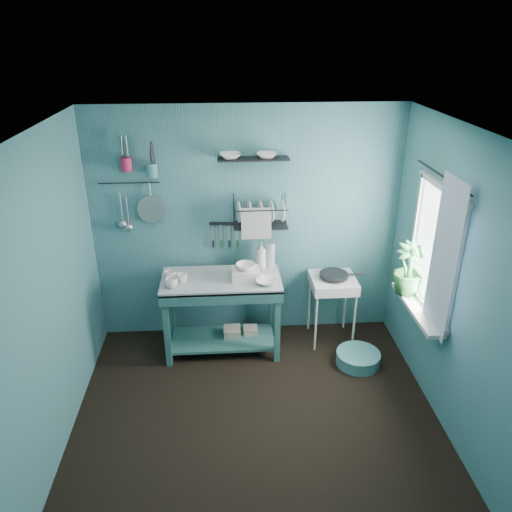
{
  "coord_description": "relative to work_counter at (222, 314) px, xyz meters",
  "views": [
    {
      "loc": [
        -0.25,
        -3.38,
        3.15
      ],
      "look_at": [
        0.05,
        0.85,
        1.2
      ],
      "focal_mm": 35.0,
      "sensor_mm": 36.0,
      "label": 1
    }
  ],
  "objects": [
    {
      "name": "shelf_bowl_right",
      "position": [
        0.48,
        0.3,
        1.62
      ],
      "size": [
        0.23,
        0.23,
        0.05
      ],
      "primitive_type": "imported",
      "rotation": [
        0.0,
        0.0,
        -0.17
      ],
      "color": "white",
      "rests_on": "upper_shelf"
    },
    {
      "name": "storage_tin_small",
      "position": [
        0.3,
        0.08,
        -0.33
      ],
      "size": [
        0.15,
        0.15,
        0.2
      ],
      "primitive_type": "cube",
      "color": "tan",
      "rests_on": "floor"
    },
    {
      "name": "storage_tin_large",
      "position": [
        0.1,
        0.05,
        -0.32
      ],
      "size": [
        0.18,
        0.18,
        0.22
      ],
      "primitive_type": "cube",
      "color": "tan",
      "rests_on": "floor"
    },
    {
      "name": "water_bottle",
      "position": [
        0.52,
        0.22,
        0.57
      ],
      "size": [
        0.09,
        0.09,
        0.28
      ],
      "primitive_type": "cylinder",
      "color": "#A7B6BA",
      "rests_on": "work_counter"
    },
    {
      "name": "dish_rack",
      "position": [
        0.42,
        0.27,
        1.03
      ],
      "size": [
        0.56,
        0.27,
        0.32
      ],
      "primitive_type": "cube",
      "rotation": [
        0.0,
        0.0,
        -0.06
      ],
      "color": "black",
      "rests_on": "wall_back"
    },
    {
      "name": "wall_left",
      "position": [
        -1.31,
        -1.1,
        0.82
      ],
      "size": [
        0.0,
        3.0,
        3.0
      ],
      "primitive_type": "plane",
      "rotation": [
        1.57,
        0.0,
        1.57
      ],
      "color": "#396D75",
      "rests_on": "ground"
    },
    {
      "name": "work_counter",
      "position": [
        0.0,
        0.0,
        0.0
      ],
      "size": [
        1.25,
        0.71,
        0.85
      ],
      "primitive_type": "cube",
      "rotation": [
        0.0,
        0.0,
        0.1
      ],
      "color": "#2E615F",
      "rests_on": "floor"
    },
    {
      "name": "mug_mid",
      "position": [
        -0.38,
        -0.06,
        0.47
      ],
      "size": [
        0.14,
        0.14,
        0.09
      ],
      "primitive_type": "imported",
      "rotation": [
        0.0,
        0.0,
        0.52
      ],
      "color": "white",
      "rests_on": "work_counter"
    },
    {
      "name": "wall_back",
      "position": [
        0.29,
        0.4,
        0.82
      ],
      "size": [
        3.2,
        0.0,
        3.2
      ],
      "primitive_type": "plane",
      "rotation": [
        1.57,
        0.0,
        0.0
      ],
      "color": "#396D75",
      "rests_on": "ground"
    },
    {
      "name": "hook_rail",
      "position": [
        -0.88,
        0.37,
        1.32
      ],
      "size": [
        0.6,
        0.01,
        0.01
      ],
      "primitive_type": "cylinder",
      "rotation": [
        0.0,
        1.57,
        0.0
      ],
      "color": "black",
      "rests_on": "wall_back"
    },
    {
      "name": "mug_left",
      "position": [
        -0.48,
        -0.16,
        0.47
      ],
      "size": [
        0.12,
        0.12,
        0.1
      ],
      "primitive_type": "imported",
      "color": "white",
      "rests_on": "work_counter"
    },
    {
      "name": "utensil_cup_teal",
      "position": [
        -0.64,
        0.32,
        1.46
      ],
      "size": [
        0.11,
        0.11,
        0.13
      ],
      "primitive_type": "cylinder",
      "color": "teal",
      "rests_on": "wall_back"
    },
    {
      "name": "frying_pan",
      "position": [
        1.18,
        0.12,
        0.36
      ],
      "size": [
        0.3,
        0.3,
        0.03
      ],
      "primitive_type": "cylinder",
      "color": "black",
      "rests_on": "hotplate_stand"
    },
    {
      "name": "potted_plant",
      "position": [
        1.77,
        -0.39,
        0.66
      ],
      "size": [
        0.31,
        0.31,
        0.51
      ],
      "primitive_type": "imported",
      "rotation": [
        0.0,
        0.0,
        0.09
      ],
      "color": "#27612C",
      "rests_on": "windowsill"
    },
    {
      "name": "soap_bottle",
      "position": [
        0.42,
        0.2,
        0.57
      ],
      "size": [
        0.11,
        0.12,
        0.3
      ],
      "primitive_type": "imported",
      "color": "silver",
      "rests_on": "work_counter"
    },
    {
      "name": "wall_right",
      "position": [
        1.89,
        -1.1,
        0.82
      ],
      "size": [
        0.0,
        3.0,
        3.0
      ],
      "primitive_type": "plane",
      "rotation": [
        1.57,
        0.0,
        -1.57
      ],
      "color": "#396D75",
      "rests_on": "ground"
    },
    {
      "name": "windowsill",
      "position": [
        1.79,
        -0.65,
        0.38
      ],
      "size": [
        0.16,
        0.95,
        0.04
      ],
      "primitive_type": "cube",
      "color": "silver",
      "rests_on": "wall_right"
    },
    {
      "name": "wash_tub",
      "position": [
        0.25,
        -0.02,
        0.48
      ],
      "size": [
        0.28,
        0.22,
        0.1
      ],
      "primitive_type": "cube",
      "color": "silver",
      "rests_on": "work_counter"
    },
    {
      "name": "tub_bowl",
      "position": [
        0.25,
        -0.02,
        0.56
      ],
      "size": [
        0.2,
        0.19,
        0.06
      ],
      "primitive_type": "imported",
      "color": "white",
      "rests_on": "wash_tub"
    },
    {
      "name": "upper_shelf",
      "position": [
        0.35,
        0.3,
        1.56
      ],
      "size": [
        0.7,
        0.18,
        0.02
      ],
      "primitive_type": "cube",
      "rotation": [
        0.0,
        0.0,
        -0.0
      ],
      "color": "black",
      "rests_on": "wall_back"
    },
    {
      "name": "knife_strip",
      "position": [
        0.05,
        0.37,
        0.87
      ],
      "size": [
        0.32,
        0.06,
        0.03
      ],
      "primitive_type": "cube",
      "rotation": [
        0.0,
        0.0,
        -0.13
      ],
      "color": "black",
      "rests_on": "wall_back"
    },
    {
      "name": "floor_basin",
      "position": [
        1.38,
        -0.36,
        -0.36
      ],
      "size": [
        0.45,
        0.45,
        0.13
      ],
      "primitive_type": "cylinder",
      "color": "teal",
      "rests_on": "floor"
    },
    {
      "name": "curtain",
      "position": [
        1.81,
        -0.95,
        1.02
      ],
      "size": [
        0.0,
        1.35,
        1.35
      ],
      "primitive_type": "plane",
      "rotation": [
        1.57,
        0.0,
        1.57
      ],
      "color": "silver",
      "rests_on": "wall_right"
    },
    {
      "name": "utensil_cup_magenta",
      "position": [
        -0.88,
        0.32,
        1.53
      ],
      "size": [
        0.11,
        0.11,
        0.13
      ],
      "primitive_type": "cylinder",
      "color": "#B2204A",
      "rests_on": "wall_back"
    },
    {
      "name": "curtain_rod",
      "position": [
        1.83,
        -0.65,
        1.62
      ],
      "size": [
        0.02,
        1.05,
        0.02
      ],
      "primitive_type": "cylinder",
      "rotation": [
        1.57,
        0.0,
        0.0
      ],
      "color": "black",
      "rests_on": "wall_right"
    },
    {
      "name": "window_glass",
      "position": [
        1.87,
        -0.65,
        0.97
      ],
      "size": [
        0.0,
        1.1,
        1.1
      ],
      "primitive_type": "plane",
      "rotation": [
        1.57,
        0.0,
        1.57
      ],
      "color": "white",
      "rests_on": "wall_right"
    },
    {
      "name": "ceiling",
      "position": [
        0.29,
        -1.1,
        2.07
      ],
      "size": [
        3.2,
        3.2,
        0.0
      ],
      "primitive_type": "plane",
      "rotation": [
        3.14,
        0.0,
        0.0
      ],
      "color": "silver",
      "rests_on": "ground"
    },
    {
      "name": "mug_right",
      "position": [
        -0.5,
        0.0,
        0.47
      ],
      "size": [
        0.17,
        0.17,
        0.1
      ],
      "primitive_type": "imported",
      "rotation": [
        0.0,
        0.0,
        1.05
      ],
      "color": "white",
      "rests_on": "work_counter"
    },
    {
      "name": "hotplate_stand",
      "position": [
        1.18,
        0.12,
        -0.05
      ],
      "size": [
        0.54,
        0.54,
        0.75
      ],
      "primitive_type": "cube",
      "rotation": [
        0.0,
        0.0,
        0.18
      ],
      "color": "silver",
      "rests_on": "floor"
    },
    {
      "name": "shelf_bowl_left",
      "position": [
        0.12,
        0.3,
        1.61
      ],
      "size": [
        0.23,
        0.23,
        0.05
      ],
      "primitive_type": "imported",
      "rotation": [
        0.0,
        0.0,
        0.11
      ],
      "color": "white",
      "rests_on": "upper_shelf"
    },
    {
      "name": "counter_bowl",
      "position": [
        0.45,
        -0.15,
        0.45
      ],
      "size": [
        0.22,
        0.22,
        0.05
      ],
      "primitive_type": "imported",
      "color": "white",
      "rests_on": "work_counter"
    },
    {
      "name": "ladle_outer",
      "position": [
        -0.98,
        0.36,
        1.08
      ],
      "size": [
        0.01,
        0.01,
        0.3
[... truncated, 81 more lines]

